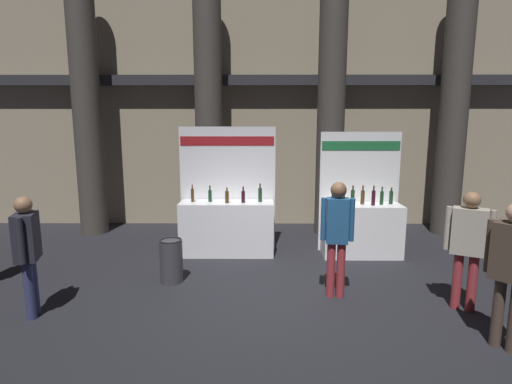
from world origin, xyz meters
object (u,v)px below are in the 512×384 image
at_px(exhibitor_booth_0, 227,222).
at_px(visitor_4, 337,231).
at_px(exhibitor_booth_1, 361,224).
at_px(visitor_0, 468,240).
at_px(visitor_2, 512,263).
at_px(trash_bin, 171,261).
at_px(visitor_5, 27,246).

xyz_separation_m(exhibitor_booth_0, visitor_4, (1.76, -2.02, 0.38)).
relative_size(exhibitor_booth_1, visitor_4, 1.38).
height_order(visitor_0, visitor_4, visitor_4).
height_order(visitor_2, visitor_4, visitor_4).
relative_size(exhibitor_booth_1, visitor_0, 1.43).
bearing_deg(exhibitor_booth_1, visitor_2, -76.18).
distance_m(trash_bin, visitor_4, 2.69).
height_order(trash_bin, visitor_2, visitor_2).
bearing_deg(exhibitor_booth_1, exhibitor_booth_0, 178.14).
xyz_separation_m(visitor_0, visitor_2, (-0.02, -0.98, 0.03)).
xyz_separation_m(exhibitor_booth_0, exhibitor_booth_1, (2.61, -0.08, -0.02)).
xyz_separation_m(exhibitor_booth_1, visitor_2, (0.82, -3.32, 0.42)).
xyz_separation_m(visitor_4, visitor_5, (-4.16, -0.64, -0.03)).
relative_size(trash_bin, visitor_0, 0.43).
height_order(exhibitor_booth_0, visitor_0, exhibitor_booth_0).
bearing_deg(trash_bin, visitor_5, -143.41).
distance_m(visitor_2, visitor_4, 2.17).
height_order(trash_bin, visitor_0, visitor_0).
bearing_deg(exhibitor_booth_0, visitor_4, -48.92).
distance_m(visitor_0, visitor_4, 1.74).
bearing_deg(trash_bin, visitor_0, -12.79).
bearing_deg(exhibitor_booth_0, visitor_5, -132.15).
relative_size(exhibitor_booth_0, visitor_5, 1.52).
bearing_deg(visitor_0, exhibitor_booth_1, -43.13).
bearing_deg(exhibitor_booth_1, visitor_0, -70.23).
height_order(exhibitor_booth_1, visitor_0, exhibitor_booth_1).
bearing_deg(visitor_5, trash_bin, 111.51).
xyz_separation_m(exhibitor_booth_0, trash_bin, (-0.80, -1.46, -0.27)).
height_order(visitor_4, visitor_5, visitor_4).
bearing_deg(trash_bin, visitor_4, -12.27).
bearing_deg(visitor_2, visitor_4, 9.82).
relative_size(trash_bin, visitor_4, 0.41).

